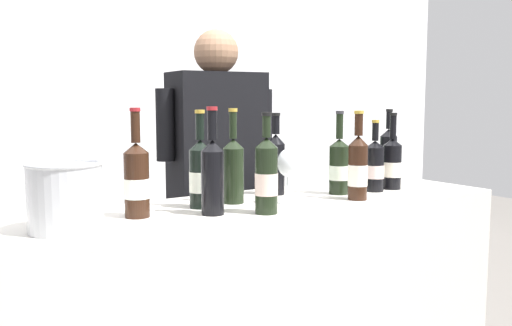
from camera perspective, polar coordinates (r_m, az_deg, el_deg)
name	(u,v)px	position (r m, az deg, el deg)	size (l,w,h in m)	color
wall_back	(60,93)	(4.41, -19.24, 6.76)	(8.00, 0.10, 2.80)	white
wine_bottle_0	(137,179)	(1.84, -12.01, -1.61)	(0.08, 0.08, 0.35)	black
wine_bottle_1	(339,166)	(2.26, 8.46, -0.27)	(0.08, 0.08, 0.33)	black
wine_bottle_2	(358,167)	(2.14, 10.29, -0.43)	(0.07, 0.07, 0.34)	black
wine_bottle_3	(266,176)	(1.86, 1.06, -1.29)	(0.08, 0.08, 0.34)	black
wine_bottle_4	(392,163)	(2.43, 13.64, -0.03)	(0.08, 0.08, 0.32)	black
wine_bottle_5	(388,155)	(2.65, 13.25, 0.79)	(0.08, 0.08, 0.33)	black
wine_bottle_6	(375,166)	(2.36, 11.93, -0.28)	(0.08, 0.08, 0.29)	black
wine_bottle_7	(276,162)	(2.23, 2.00, 0.12)	(0.07, 0.07, 0.32)	black
wine_bottle_8	(233,168)	(2.04, -2.32, -0.53)	(0.08, 0.08, 0.34)	black
wine_bottle_9	(213,174)	(1.84, -4.43, -1.07)	(0.08, 0.08, 0.35)	black
wine_bottle_10	(200,173)	(1.96, -5.66, -1.05)	(0.08, 0.08, 0.34)	black
wine_glass	(288,165)	(2.03, 3.24, -0.19)	(0.08, 0.08, 0.20)	silver
ice_bucket	(65,196)	(1.70, -18.78, -3.19)	(0.22, 0.22, 0.20)	silver
person_server	(217,215)	(2.65, -3.93, -5.23)	(0.58, 0.28, 1.67)	black
potted_shrub	(221,190)	(3.06, -3.54, -2.71)	(0.51, 0.57, 1.32)	brown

